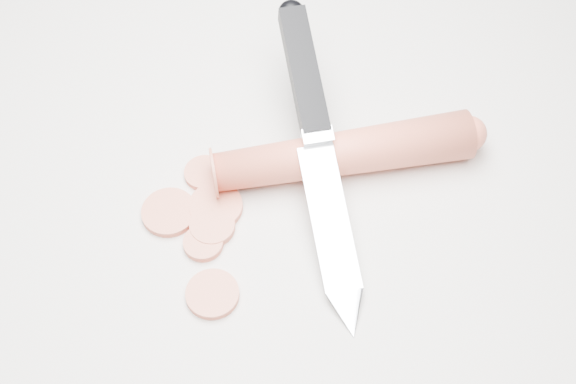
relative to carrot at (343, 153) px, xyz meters
The scene contains 9 objects.
ground 0.05m from the carrot, 123.28° to the right, with size 2.40×2.40×0.00m, color silver.
carrot is the anchor object (origin of this frame).
carrot_slice_0 0.10m from the carrot, 129.83° to the right, with size 0.04×0.04×0.01m, color #D06548.
carrot_slice_1 0.14m from the carrot, 133.15° to the right, with size 0.04×0.04×0.01m, color #D06548.
carrot_slice_2 0.15m from the carrot, 102.03° to the right, with size 0.04×0.04×0.01m, color #D06548.
carrot_slice_3 0.12m from the carrot, 117.52° to the right, with size 0.03×0.03×0.01m, color #D06548.
carrot_slice_4 0.11m from the carrot, 121.95° to the right, with size 0.03×0.03×0.01m, color #D06548.
carrot_slice_5 0.11m from the carrot, 147.54° to the right, with size 0.03×0.03×0.01m, color #D06548.
kitchen_knife 0.03m from the carrot, 110.29° to the right, with size 0.18×0.22×0.08m, color silver, non-canonical shape.
Camera 1 is at (0.16, -0.29, 0.51)m, focal length 50.00 mm.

